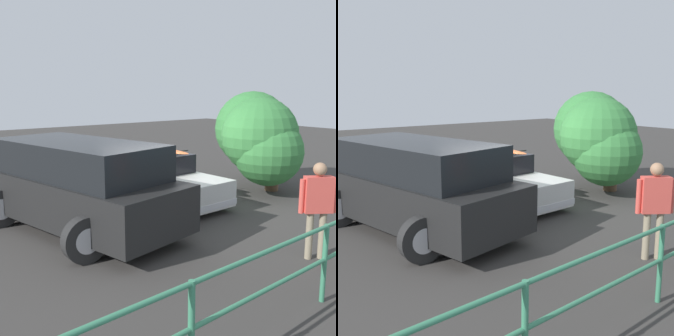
% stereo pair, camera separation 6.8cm
% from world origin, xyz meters
% --- Properties ---
extents(ground_plane, '(44.00, 44.00, 0.02)m').
position_xyz_m(ground_plane, '(0.00, 0.00, -0.01)').
color(ground_plane, '#383533').
rests_on(ground_plane, ground).
extents(sedan_car, '(2.32, 4.30, 1.53)m').
position_xyz_m(sedan_car, '(0.04, -0.38, 0.59)').
color(sedan_car, silver).
rests_on(sedan_car, ground).
extents(suv_car, '(3.27, 5.10, 1.84)m').
position_xyz_m(suv_car, '(2.62, 0.61, 0.95)').
color(suv_car, black).
rests_on(suv_car, ground).
extents(person_bystander, '(0.56, 0.42, 1.68)m').
position_xyz_m(person_bystander, '(0.10, 4.46, 1.01)').
color(person_bystander, gray).
rests_on(person_bystander, ground).
extents(railing_fence, '(10.12, 0.71, 1.11)m').
position_xyz_m(railing_fence, '(1.33, 5.39, 0.76)').
color(railing_fence, '#387F5B').
rests_on(railing_fence, ground).
extents(bush_near_left, '(2.90, 3.26, 2.81)m').
position_xyz_m(bush_near_left, '(-2.96, 0.62, 1.53)').
color(bush_near_left, brown).
rests_on(bush_near_left, ground).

